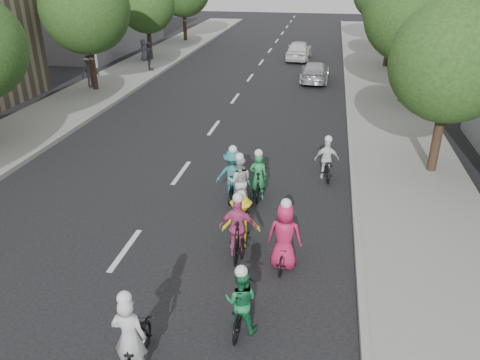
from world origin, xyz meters
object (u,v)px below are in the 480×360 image
(cyclist_7, at_px, (233,179))
(spectator_0, at_px, (90,71))
(cyclist_3, at_px, (238,231))
(cyclist_5, at_px, (258,181))
(cyclist_2, at_px, (241,227))
(cyclist_8, at_px, (326,163))
(follow_car_trail, at_px, (299,50))
(cyclist_4, at_px, (284,242))
(follow_car_lead, at_px, (315,72))
(cyclist_6, at_px, (240,185))
(spectator_2, at_px, (144,50))
(spectator_1, at_px, (149,56))
(cyclist_0, at_px, (132,346))
(cyclist_1, at_px, (242,304))

(cyclist_7, relative_size, spectator_0, 1.02)
(cyclist_3, xyz_separation_m, cyclist_5, (0.03, 3.21, -0.07))
(cyclist_2, distance_m, cyclist_8, 5.32)
(cyclist_8, height_order, spectator_0, spectator_0)
(follow_car_trail, bearing_deg, cyclist_8, 98.44)
(cyclist_4, height_order, follow_car_lead, cyclist_4)
(cyclist_5, distance_m, cyclist_6, 0.68)
(cyclist_3, bearing_deg, spectator_2, -67.23)
(cyclist_3, height_order, spectator_2, cyclist_3)
(spectator_1, height_order, spectator_2, spectator_1)
(cyclist_2, xyz_separation_m, spectator_2, (-11.43, 22.59, 0.28))
(cyclist_8, height_order, follow_car_lead, cyclist_8)
(cyclist_7, bearing_deg, spectator_2, -60.41)
(cyclist_4, height_order, cyclist_5, cyclist_4)
(cyclist_0, distance_m, cyclist_7, 7.09)
(cyclist_1, xyz_separation_m, spectator_1, (-10.36, 22.39, 0.49))
(cyclist_6, relative_size, spectator_2, 1.13)
(cyclist_0, relative_size, cyclist_7, 1.01)
(cyclist_3, height_order, spectator_1, spectator_1)
(follow_car_trail, height_order, spectator_0, spectator_0)
(cyclist_8, bearing_deg, follow_car_lead, -93.24)
(cyclist_3, distance_m, spectator_0, 18.92)
(cyclist_1, height_order, cyclist_4, cyclist_4)
(cyclist_7, xyz_separation_m, spectator_2, (-10.68, 19.94, 0.18))
(cyclist_4, height_order, spectator_2, cyclist_4)
(cyclist_4, bearing_deg, spectator_2, -57.50)
(spectator_2, bearing_deg, cyclist_5, -166.79)
(cyclist_3, relative_size, cyclist_4, 0.97)
(cyclist_8, xyz_separation_m, spectator_0, (-13.73, 9.76, 0.51))
(follow_car_lead, bearing_deg, cyclist_6, 85.17)
(cyclist_1, relative_size, cyclist_8, 0.92)
(cyclist_4, distance_m, follow_car_lead, 19.65)
(cyclist_5, relative_size, spectator_1, 0.91)
(cyclist_2, xyz_separation_m, cyclist_3, (-0.02, -0.30, 0.04))
(follow_car_trail, xyz_separation_m, spectator_1, (-9.45, -6.27, 0.36))
(cyclist_8, relative_size, follow_car_trail, 0.43)
(cyclist_2, distance_m, spectator_1, 21.81)
(cyclist_5, distance_m, cyclist_8, 2.88)
(cyclist_4, bearing_deg, follow_car_trail, -82.69)
(cyclist_3, distance_m, follow_car_trail, 26.04)
(follow_car_lead, distance_m, spectator_1, 10.95)
(cyclist_4, relative_size, cyclist_7, 1.02)
(cyclist_1, bearing_deg, cyclist_6, -76.74)
(cyclist_7, height_order, cyclist_8, cyclist_7)
(cyclist_0, bearing_deg, follow_car_lead, -97.78)
(cyclist_6, height_order, spectator_0, spectator_0)
(cyclist_0, distance_m, follow_car_lead, 23.60)
(cyclist_1, xyz_separation_m, spectator_2, (-11.98, 25.51, 0.31))
(cyclist_2, distance_m, cyclist_5, 2.91)
(cyclist_5, xyz_separation_m, spectator_1, (-9.83, 16.55, 0.49))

